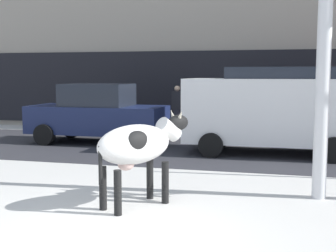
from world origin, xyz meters
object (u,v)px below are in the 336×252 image
object	(u,v)px
cow_holstein	(138,145)
car_white_van	(274,108)
car_navy_sedan	(98,114)
pedestrian_by_cars	(177,110)

from	to	relation	value
cow_holstein	car_white_van	xyz separation A→B (m)	(1.95, 5.61, 0.24)
car_navy_sedan	pedestrian_by_cars	bearing A→B (deg)	55.16
car_white_van	pedestrian_by_cars	bearing A→B (deg)	135.77
cow_holstein	car_navy_sedan	distance (m)	7.16
car_navy_sedan	pedestrian_by_cars	world-z (taller)	car_navy_sedan
cow_holstein	pedestrian_by_cars	bearing A→B (deg)	99.65
cow_holstein	car_navy_sedan	world-z (taller)	car_navy_sedan
cow_holstein	car_navy_sedan	size ratio (longest dim) A/B	0.43
car_navy_sedan	pedestrian_by_cars	xyz separation A→B (m)	(1.88, 2.71, -0.03)
car_white_van	pedestrian_by_cars	world-z (taller)	car_white_van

